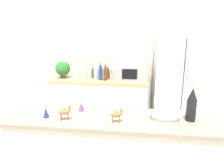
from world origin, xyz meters
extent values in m
cube|color=silver|center=(0.00, 2.73, 1.27)|extent=(8.00, 0.06, 2.55)
cube|color=white|center=(-0.31, 2.40, 0.44)|extent=(1.75, 0.60, 0.88)
cube|color=tan|center=(-0.31, 2.40, 0.90)|extent=(1.78, 0.63, 0.03)
cube|color=silver|center=(1.10, 2.34, 0.85)|extent=(0.85, 0.68, 1.70)
cube|color=black|center=(1.10, 2.00, 0.85)|extent=(0.01, 0.01, 1.63)
cylinder|color=#B2B5BA|center=(1.05, 1.98, 0.93)|extent=(0.02, 0.02, 0.93)
cylinder|color=#B2B5BA|center=(1.15, 1.98, 0.93)|extent=(0.02, 0.02, 0.93)
cube|color=silver|center=(0.16, 0.48, 0.48)|extent=(1.80, 0.47, 0.96)
cube|color=gray|center=(0.16, 0.48, 0.98)|extent=(1.84, 0.51, 0.03)
cylinder|color=#595451|center=(-1.02, 2.42, 0.95)|extent=(0.11, 0.11, 0.07)
sphere|color=#2D7033|center=(-1.02, 2.42, 1.09)|extent=(0.28, 0.28, 0.28)
cylinder|color=white|center=(-0.78, 2.41, 1.05)|extent=(0.12, 0.12, 0.28)
cube|color=#B2B5BA|center=(0.29, 2.42, 1.05)|extent=(0.48, 0.36, 0.28)
cube|color=black|center=(0.25, 2.24, 1.05)|extent=(0.26, 0.01, 0.17)
cylinder|color=brown|center=(-0.16, 2.46, 0.99)|extent=(0.08, 0.08, 0.15)
cone|color=brown|center=(-0.16, 2.46, 1.11)|extent=(0.07, 0.07, 0.08)
cylinder|color=gold|center=(-0.16, 2.46, 1.15)|extent=(0.03, 0.03, 0.01)
cylinder|color=#2D6033|center=(-0.46, 2.49, 0.98)|extent=(0.07, 0.07, 0.14)
cone|color=#2D6033|center=(-0.46, 2.49, 1.10)|extent=(0.06, 0.06, 0.08)
cylinder|color=gold|center=(-0.46, 2.49, 1.14)|extent=(0.02, 0.02, 0.01)
cylinder|color=#B2B7BC|center=(-0.06, 2.40, 1.00)|extent=(0.07, 0.07, 0.18)
cone|color=#B2B7BC|center=(-0.06, 2.40, 1.15)|extent=(0.07, 0.07, 0.10)
cylinder|color=gold|center=(-0.06, 2.40, 1.20)|extent=(0.02, 0.02, 0.01)
cylinder|color=navy|center=(-0.28, 2.34, 1.01)|extent=(0.08, 0.08, 0.20)
cone|color=navy|center=(-0.28, 2.34, 1.17)|extent=(0.08, 0.08, 0.11)
cylinder|color=gold|center=(-0.28, 2.34, 1.23)|extent=(0.03, 0.03, 0.01)
cylinder|color=#B2B7BC|center=(-0.37, 2.33, 0.99)|extent=(0.07, 0.07, 0.16)
cone|color=#B2B7BC|center=(-0.37, 2.33, 1.12)|extent=(0.07, 0.07, 0.09)
cylinder|color=gold|center=(-0.37, 2.33, 1.17)|extent=(0.03, 0.03, 0.01)
cylinder|color=#B2B7BC|center=(-0.56, 2.33, 1.01)|extent=(0.07, 0.07, 0.20)
cone|color=#B2B7BC|center=(-0.56, 2.33, 1.17)|extent=(0.07, 0.07, 0.11)
cylinder|color=gold|center=(-0.56, 2.33, 1.23)|extent=(0.02, 0.02, 0.01)
cylinder|color=brown|center=(-0.18, 2.32, 1.01)|extent=(0.07, 0.07, 0.20)
cone|color=brown|center=(-0.18, 2.32, 1.17)|extent=(0.07, 0.07, 0.11)
cylinder|color=gold|center=(-0.18, 2.32, 1.23)|extent=(0.03, 0.03, 0.01)
cylinder|color=black|center=(0.85, 0.51, 1.09)|extent=(0.08, 0.08, 0.18)
cone|color=black|center=(0.85, 0.51, 1.23)|extent=(0.08, 0.08, 0.10)
cylinder|color=gold|center=(0.85, 0.51, 1.29)|extent=(0.03, 0.03, 0.01)
cylinder|color=white|center=(0.64, 0.52, 1.02)|extent=(0.24, 0.24, 0.04)
torus|color=white|center=(0.64, 0.52, 1.04)|extent=(0.26, 0.26, 0.02)
ellipsoid|color=olive|center=(0.22, 0.38, 1.07)|extent=(0.09, 0.06, 0.05)
sphere|color=olive|center=(0.22, 0.38, 1.09)|extent=(0.03, 0.03, 0.03)
cylinder|color=olive|center=(0.27, 0.39, 1.09)|extent=(0.02, 0.02, 0.04)
sphere|color=olive|center=(0.27, 0.39, 1.11)|extent=(0.03, 0.03, 0.03)
cylinder|color=olive|center=(0.25, 0.40, 1.02)|extent=(0.01, 0.01, 0.05)
cylinder|color=olive|center=(0.25, 0.37, 1.02)|extent=(0.01, 0.01, 0.05)
cylinder|color=olive|center=(0.19, 0.39, 1.02)|extent=(0.01, 0.01, 0.05)
cylinder|color=olive|center=(0.20, 0.37, 1.02)|extent=(0.01, 0.01, 0.05)
ellipsoid|color=olive|center=(-0.22, 0.38, 1.07)|extent=(0.10, 0.07, 0.05)
sphere|color=olive|center=(-0.22, 0.38, 1.09)|extent=(0.04, 0.04, 0.04)
cylinder|color=olive|center=(-0.18, 0.39, 1.09)|extent=(0.02, 0.02, 0.05)
sphere|color=olive|center=(-0.18, 0.39, 1.12)|extent=(0.03, 0.03, 0.03)
cylinder|color=olive|center=(-0.20, 0.40, 1.02)|extent=(0.01, 0.01, 0.05)
cylinder|color=olive|center=(-0.19, 0.37, 1.02)|extent=(0.01, 0.01, 0.05)
cylinder|color=olive|center=(-0.26, 0.38, 1.02)|extent=(0.01, 0.01, 0.05)
cylinder|color=olive|center=(-0.25, 0.35, 1.02)|extent=(0.01, 0.01, 0.05)
cone|color=navy|center=(-0.41, 0.41, 1.04)|extent=(0.05, 0.05, 0.09)
sphere|color=beige|center=(-0.41, 0.41, 1.10)|extent=(0.03, 0.03, 0.03)
cone|color=#6B4784|center=(-0.14, 0.60, 1.04)|extent=(0.06, 0.06, 0.09)
sphere|color=beige|center=(-0.14, 0.60, 1.11)|extent=(0.04, 0.04, 0.04)
camera|label=1|loc=(0.39, -1.16, 1.71)|focal=32.00mm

